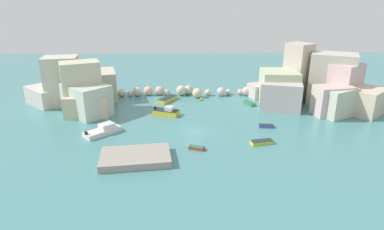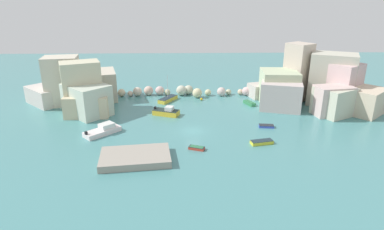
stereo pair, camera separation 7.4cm
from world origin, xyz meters
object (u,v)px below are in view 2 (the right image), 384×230
object	(u,v)px
moored_boat_3	(103,130)
moored_boat_5	(197,148)
moored_boat_0	(266,126)
moored_boat_6	(249,103)
stone_dock	(135,157)
moored_boat_2	(168,99)
moored_boat_4	(262,142)
channel_buoy	(201,99)
moored_boat_1	(166,112)

from	to	relation	value
moored_boat_3	moored_boat_5	xyz separation A→B (m)	(15.62, -6.49, -0.36)
moored_boat_0	moored_boat_5	xyz separation A→B (m)	(-12.78, -8.61, 0.03)
moored_boat_0	moored_boat_6	bearing A→B (deg)	-80.31
stone_dock	moored_boat_2	bearing A→B (deg)	82.92
stone_dock	moored_boat_0	world-z (taller)	stone_dock
moored_boat_4	moored_boat_6	xyz separation A→B (m)	(1.78, 19.67, 0.06)
stone_dock	moored_boat_3	size ratio (longest dim) A/B	1.61
channel_buoy	moored_boat_2	distance (m)	7.48
moored_boat_0	moored_boat_6	xyz separation A→B (m)	(-0.61, 12.78, 0.13)
moored_boat_1	moored_boat_3	world-z (taller)	moored_boat_1
moored_boat_3	moored_boat_4	size ratio (longest dim) A/B	1.64
moored_boat_4	moored_boat_5	bearing A→B (deg)	-2.87
stone_dock	moored_boat_3	distance (m)	11.94
channel_buoy	moored_boat_3	world-z (taller)	moored_boat_3
moored_boat_3	moored_boat_6	size ratio (longest dim) A/B	1.81
moored_boat_4	moored_boat_5	world-z (taller)	moored_boat_4
stone_dock	moored_boat_6	bearing A→B (deg)	49.62
moored_boat_2	moored_boat_3	world-z (taller)	moored_boat_2
moored_boat_0	moored_boat_1	distance (m)	19.33
moored_boat_6	moored_boat_5	bearing A→B (deg)	-53.16
channel_buoy	moored_boat_5	xyz separation A→B (m)	(-2.05, -24.67, -0.04)
stone_dock	moored_boat_6	distance (m)	32.49
moored_boat_4	moored_boat_1	bearing A→B (deg)	-53.28
stone_dock	moored_boat_4	bearing A→B (deg)	14.78
moored_boat_0	stone_dock	bearing A→B (deg)	35.91
moored_boat_3	moored_boat_4	bearing A→B (deg)	-54.51
moored_boat_1	moored_boat_2	xyz separation A→B (m)	(-0.11, 8.97, -0.18)
moored_boat_1	moored_boat_4	world-z (taller)	moored_boat_1
moored_boat_3	moored_boat_0	bearing A→B (deg)	-39.84
moored_boat_3	moored_boat_5	distance (m)	16.92
moored_boat_6	moored_boat_0	bearing A→B (deg)	-20.78
moored_boat_2	moored_boat_3	bearing A→B (deg)	-178.35
moored_boat_1	moored_boat_5	world-z (taller)	moored_boat_1
moored_boat_5	moored_boat_6	xyz separation A→B (m)	(12.18, 21.38, 0.10)
stone_dock	moored_boat_1	size ratio (longest dim) A/B	1.81
moored_boat_1	moored_boat_3	distance (m)	13.61
channel_buoy	moored_boat_4	world-z (taller)	moored_boat_4
moored_boat_1	moored_boat_6	xyz separation A→B (m)	(17.49, 5.99, -0.29)
stone_dock	moored_boat_5	world-z (taller)	stone_dock
stone_dock	moored_boat_5	size ratio (longest dim) A/B	3.76
stone_dock	channel_buoy	world-z (taller)	stone_dock
moored_boat_3	channel_buoy	bearing A→B (deg)	1.72
moored_boat_4	moored_boat_5	xyz separation A→B (m)	(-10.40, -1.72, -0.05)
moored_boat_2	stone_dock	bearing A→B (deg)	-155.75
moored_boat_0	moored_boat_2	size ratio (longest dim) A/B	0.46
channel_buoy	moored_boat_3	distance (m)	25.35
moored_boat_5	stone_dock	bearing A→B (deg)	41.93
moored_boat_2	moored_boat_3	distance (m)	20.57
channel_buoy	moored_boat_2	xyz separation A→B (m)	(-7.47, -0.31, 0.17)
stone_dock	moored_boat_4	world-z (taller)	stone_dock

